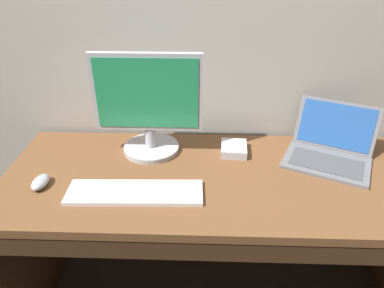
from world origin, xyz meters
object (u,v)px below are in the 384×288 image
(wired_keyboard, at_px, (135,192))
(computer_mouse, at_px, (40,182))
(laptop_space_gray, at_px, (330,150))
(external_monitor, at_px, (148,107))
(external_drive_box, at_px, (234,149))

(wired_keyboard, xyz_separation_m, computer_mouse, (-0.36, 0.04, 0.01))
(laptop_space_gray, distance_m, computer_mouse, 1.16)
(wired_keyboard, height_order, computer_mouse, computer_mouse)
(external_monitor, bearing_deg, wired_keyboard, -93.52)
(computer_mouse, xyz_separation_m, external_drive_box, (0.74, 0.27, 0.00))
(computer_mouse, bearing_deg, laptop_space_gray, 14.86)
(wired_keyboard, bearing_deg, external_drive_box, 38.98)
(external_monitor, height_order, computer_mouse, external_monitor)
(computer_mouse, distance_m, external_drive_box, 0.79)
(external_monitor, height_order, external_drive_box, external_monitor)
(wired_keyboard, distance_m, computer_mouse, 0.37)
(laptop_space_gray, xyz_separation_m, computer_mouse, (-1.14, -0.23, -0.02))
(wired_keyboard, bearing_deg, laptop_space_gray, 19.22)
(wired_keyboard, bearing_deg, external_monitor, 86.48)
(laptop_space_gray, xyz_separation_m, wired_keyboard, (-0.78, -0.27, -0.03))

